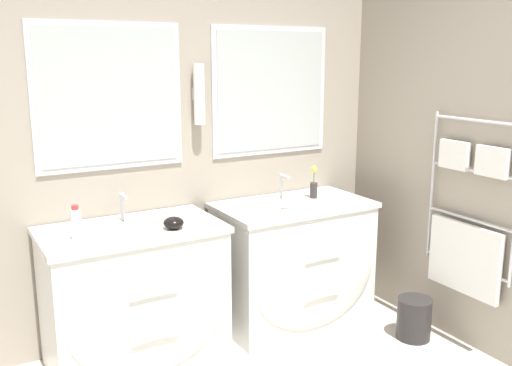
# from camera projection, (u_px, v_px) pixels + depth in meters

# --- Properties ---
(wall_back) EXTENTS (4.84, 0.15, 2.60)m
(wall_back) POSITION_uv_depth(u_px,v_px,m) (161.00, 140.00, 3.69)
(wall_back) COLOR #9E9384
(wall_back) RESTS_ON ground_plane
(wall_right) EXTENTS (0.13, 4.08, 2.60)m
(wall_right) POSITION_uv_depth(u_px,v_px,m) (480.00, 148.00, 3.51)
(wall_right) COLOR #9E9384
(wall_right) RESTS_ON ground_plane
(vanity_left) EXTENTS (1.05, 0.67, 0.86)m
(vanity_left) POSITION_uv_depth(u_px,v_px,m) (136.00, 297.00, 3.39)
(vanity_left) COLOR white
(vanity_left) RESTS_ON ground_plane
(vanity_right) EXTENTS (1.05, 0.67, 0.86)m
(vanity_right) POSITION_uv_depth(u_px,v_px,m) (296.00, 263.00, 3.95)
(vanity_right) COLOR white
(vanity_right) RESTS_ON ground_plane
(faucet_left) EXTENTS (0.17, 0.11, 0.18)m
(faucet_left) POSITION_uv_depth(u_px,v_px,m) (123.00, 208.00, 3.44)
(faucet_left) COLOR silver
(faucet_left) RESTS_ON vanity_left
(faucet_right) EXTENTS (0.17, 0.11, 0.18)m
(faucet_right) POSITION_uv_depth(u_px,v_px,m) (282.00, 187.00, 4.00)
(faucet_right) COLOR silver
(faucet_right) RESTS_ON vanity_right
(toiletry_bottle) EXTENTS (0.06, 0.06, 0.20)m
(toiletry_bottle) POSITION_uv_depth(u_px,v_px,m) (76.00, 224.00, 3.07)
(toiletry_bottle) COLOR silver
(toiletry_bottle) RESTS_ON vanity_left
(amenity_bowl) EXTENTS (0.12, 0.12, 0.07)m
(amenity_bowl) POSITION_uv_depth(u_px,v_px,m) (174.00, 223.00, 3.30)
(amenity_bowl) COLOR black
(amenity_bowl) RESTS_ON vanity_left
(flower_vase) EXTENTS (0.05, 0.05, 0.23)m
(flower_vase) POSITION_uv_depth(u_px,v_px,m) (314.00, 185.00, 4.01)
(flower_vase) COLOR #332D2D
(flower_vase) RESTS_ON vanity_right
(soap_dish) EXTENTS (0.12, 0.08, 0.04)m
(soap_dish) POSITION_uv_depth(u_px,v_px,m) (285.00, 209.00, 3.66)
(soap_dish) COLOR white
(soap_dish) RESTS_ON vanity_right
(waste_bin) EXTENTS (0.23, 0.23, 0.28)m
(waste_bin) POSITION_uv_depth(u_px,v_px,m) (414.00, 318.00, 3.78)
(waste_bin) COLOR #282626
(waste_bin) RESTS_ON ground_plane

